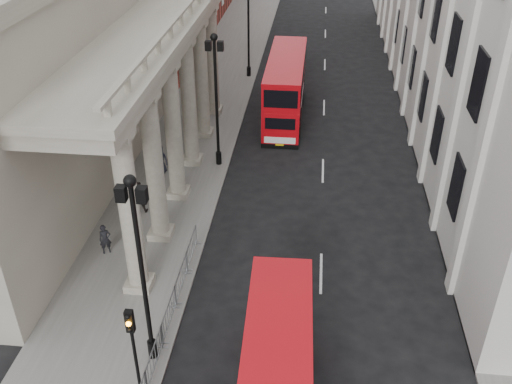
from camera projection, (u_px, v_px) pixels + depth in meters
sidewalk_west at (210, 102)px, 44.97m from camera, size 6.00×140.00×0.12m
sidewalk_east at (423, 111)px, 43.45m from camera, size 3.00×140.00×0.12m
kerb at (247, 103)px, 44.69m from camera, size 0.20×140.00×0.14m
portico_building at (38, 81)px, 32.39m from camera, size 9.00×28.00×12.00m
lamp_post_south at (141, 261)px, 20.21m from camera, size 1.05×0.44×8.32m
lamp_post_mid at (216, 93)px, 33.74m from camera, size 1.05×0.44×8.32m
lamp_post_north at (248, 20)px, 47.27m from camera, size 1.05×0.44×8.32m
traffic_light at (133, 340)px, 19.44m from camera, size 0.28×0.33×4.30m
crowd_barriers at (146, 383)px, 20.91m from camera, size 0.50×18.75×1.10m
bus_far at (286, 87)px, 41.39m from camera, size 2.59×10.53×4.54m
pedestrian_a at (105, 239)px, 28.03m from camera, size 0.69×0.61×1.59m
pedestrian_b at (138, 197)px, 31.08m from camera, size 1.08×0.95×1.86m
pedestrian_c at (160, 159)px, 34.78m from camera, size 0.93×0.62×1.87m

